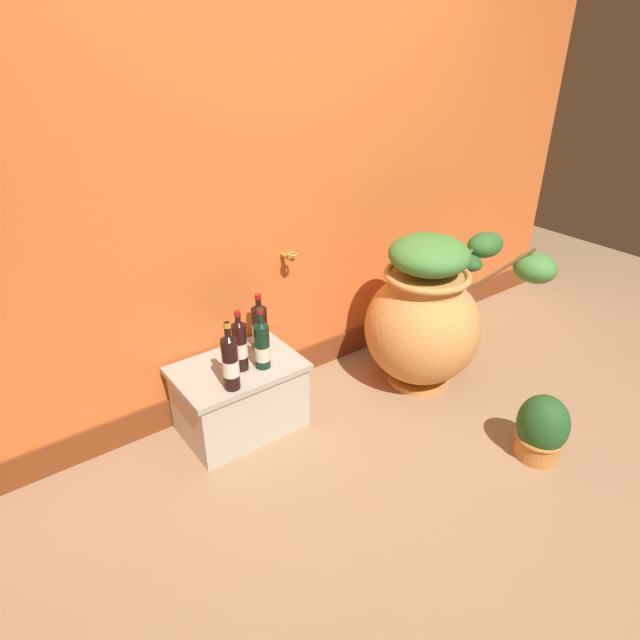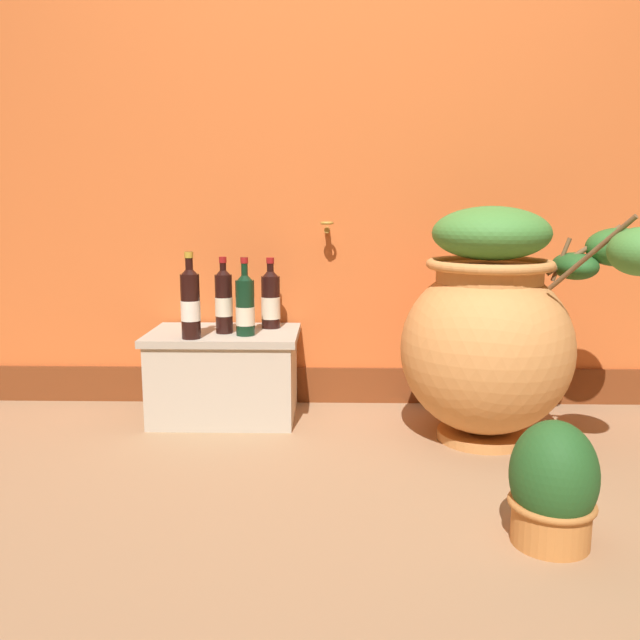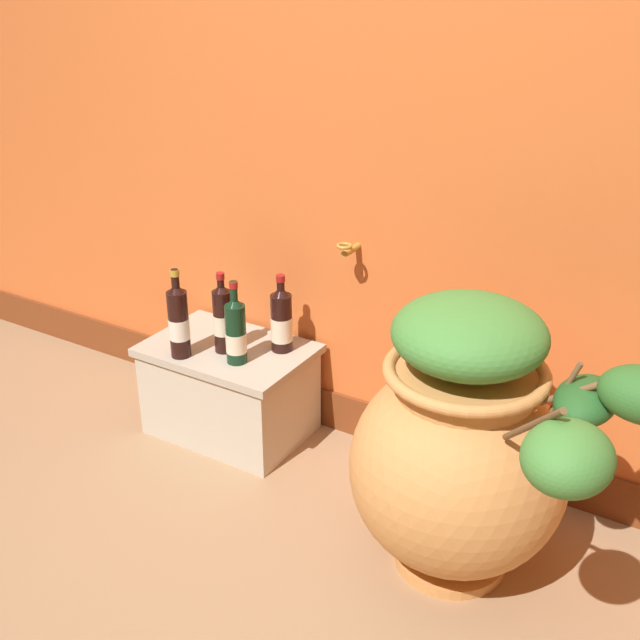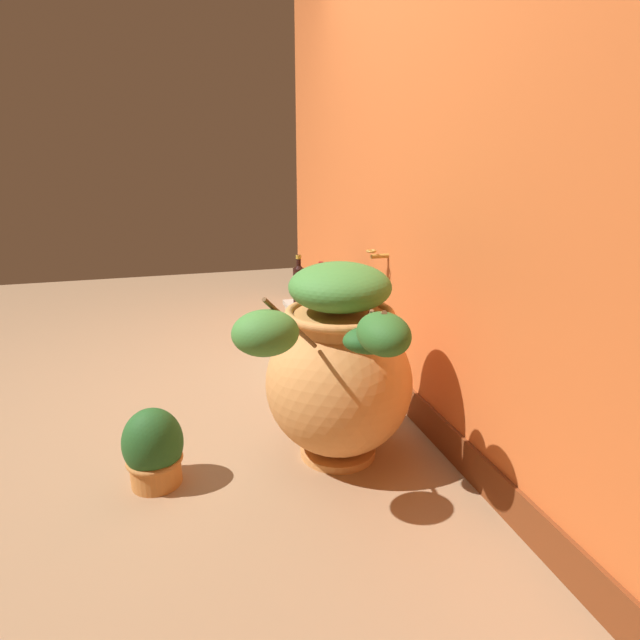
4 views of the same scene
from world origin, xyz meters
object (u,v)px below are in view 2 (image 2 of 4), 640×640
at_px(terracotta_urn, 492,329).
at_px(wine_bottle_middle, 271,299).
at_px(potted_shrub, 553,487).
at_px(wine_bottle_left, 190,302).
at_px(wine_bottle_right, 224,300).
at_px(wine_bottle_back, 245,304).

distance_m(terracotta_urn, wine_bottle_middle, 0.92).
bearing_deg(potted_shrub, wine_bottle_left, 141.86).
xyz_separation_m(wine_bottle_right, potted_shrub, (1.02, -1.01, -0.35)).
bearing_deg(wine_bottle_middle, wine_bottle_left, -141.41).
height_order(wine_bottle_middle, wine_bottle_right, wine_bottle_right).
bearing_deg(wine_bottle_middle, wine_bottle_back, -117.83).
xyz_separation_m(wine_bottle_left, potted_shrub, (1.14, -0.89, -0.36)).
bearing_deg(wine_bottle_back, terracotta_urn, -10.50).
bearing_deg(terracotta_urn, wine_bottle_middle, 158.45).
bearing_deg(terracotta_urn, potted_shrub, -90.95).
height_order(wine_bottle_left, wine_bottle_right, wine_bottle_left).
distance_m(wine_bottle_left, wine_bottle_middle, 0.37).
bearing_deg(terracotta_urn, wine_bottle_right, 167.99).
height_order(wine_bottle_right, potted_shrub, wine_bottle_right).
xyz_separation_m(wine_bottle_left, wine_bottle_right, (0.11, 0.11, -0.01)).
xyz_separation_m(wine_bottle_left, wine_bottle_back, (0.20, 0.07, -0.02)).
xyz_separation_m(wine_bottle_middle, potted_shrub, (0.84, -1.12, -0.34)).
xyz_separation_m(wine_bottle_right, wine_bottle_back, (0.09, -0.05, -0.01)).
distance_m(wine_bottle_middle, wine_bottle_right, 0.22).
xyz_separation_m(wine_bottle_middle, wine_bottle_right, (-0.18, -0.12, 0.01)).
relative_size(wine_bottle_left, wine_bottle_back, 1.08).
distance_m(wine_bottle_right, potted_shrub, 1.48).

